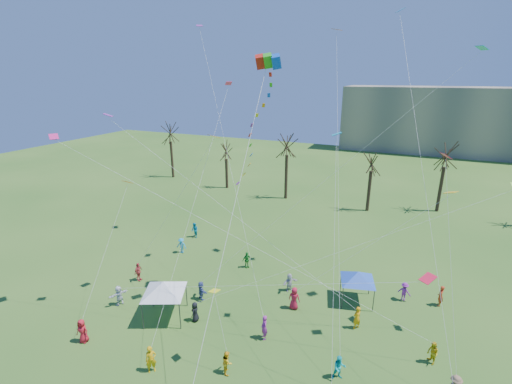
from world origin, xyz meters
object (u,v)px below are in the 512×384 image
at_px(canopy_tent_white, 164,287).
at_px(canopy_tent_blue, 358,276).
at_px(distant_building, 480,122).
at_px(big_box_kite, 259,134).

height_order(canopy_tent_white, canopy_tent_blue, canopy_tent_white).
xyz_separation_m(distant_building, canopy_tent_blue, (-16.47, -69.27, -5.20)).
xyz_separation_m(canopy_tent_white, canopy_tent_blue, (12.93, 7.83, -0.32)).
bearing_deg(canopy_tent_white, distant_building, 69.12).
height_order(distant_building, big_box_kite, big_box_kite).
bearing_deg(big_box_kite, canopy_tent_white, -142.49).
distance_m(distant_building, canopy_tent_blue, 71.39).
xyz_separation_m(big_box_kite, canopy_tent_white, (-5.73, -4.40, -11.11)).
height_order(big_box_kite, canopy_tent_white, big_box_kite).
relative_size(canopy_tent_white, canopy_tent_blue, 1.07).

